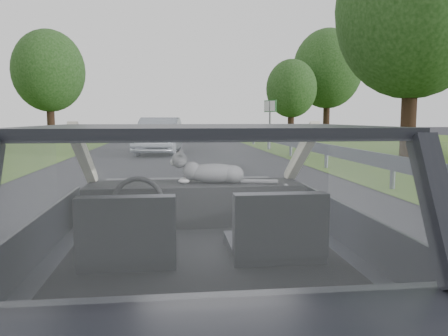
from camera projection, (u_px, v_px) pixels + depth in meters
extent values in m
cube|color=#222229|center=(200.00, 242.00, 2.68)|extent=(1.80, 4.00, 1.45)
cube|color=black|center=(195.00, 203.00, 3.28)|extent=(1.58, 0.45, 0.30)
cube|color=black|center=(129.00, 232.00, 2.33)|extent=(0.50, 0.72, 0.42)
cube|color=black|center=(275.00, 227.00, 2.42)|extent=(0.50, 0.72, 0.42)
torus|color=black|center=(138.00, 202.00, 2.93)|extent=(0.36, 0.36, 0.04)
ellipsoid|color=gray|center=(214.00, 172.00, 3.25)|extent=(0.59, 0.27, 0.26)
cube|color=gray|center=(323.00, 149.00, 13.06)|extent=(0.05, 90.00, 0.32)
imported|color=silver|center=(159.00, 135.00, 18.54)|extent=(2.29, 4.81, 1.53)
cube|color=#176320|center=(270.00, 125.00, 21.08)|extent=(0.46, 0.91, 2.36)
cylinder|color=#443126|center=(407.00, 52.00, 15.99)|extent=(0.28, 0.28, 7.80)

